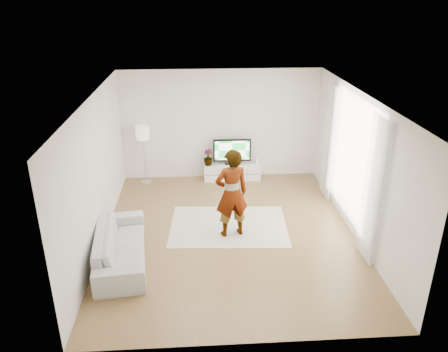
{
  "coord_description": "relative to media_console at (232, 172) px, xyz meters",
  "views": [
    {
      "loc": [
        -0.61,
        -7.65,
        4.56
      ],
      "look_at": [
        -0.08,
        0.4,
        1.1
      ],
      "focal_mm": 35.0,
      "sensor_mm": 36.0,
      "label": 1
    }
  ],
  "objects": [
    {
      "name": "potted_plant",
      "position": [
        -0.62,
        0.0,
        0.41
      ],
      "size": [
        0.29,
        0.29,
        0.42
      ],
      "primitive_type": "imported",
      "rotation": [
        0.0,
        0.0,
        -0.25
      ],
      "color": "#3F7238",
      "rests_on": "media_console"
    },
    {
      "name": "wall_back",
      "position": [
        -0.28,
        0.24,
        1.2
      ],
      "size": [
        5.0,
        0.02,
        2.8
      ],
      "primitive_type": "cube",
      "color": "white",
      "rests_on": "floor"
    },
    {
      "name": "sofa",
      "position": [
        -2.31,
        -3.58,
        0.11
      ],
      "size": [
        1.09,
        2.25,
        0.63
      ],
      "primitive_type": "imported",
      "rotation": [
        0.0,
        0.0,
        1.69
      ],
      "color": "#B7B7B2",
      "rests_on": "floor"
    },
    {
      "name": "curtain_near",
      "position": [
        2.12,
        -3.76,
        1.15
      ],
      "size": [
        0.04,
        0.7,
        2.6
      ],
      "primitive_type": "cube",
      "color": "white",
      "rests_on": "floor"
    },
    {
      "name": "media_console",
      "position": [
        0.0,
        0.0,
        0.0
      ],
      "size": [
        1.45,
        0.41,
        0.41
      ],
      "color": "white",
      "rests_on": "floor"
    },
    {
      "name": "wall_right",
      "position": [
        2.22,
        -2.76,
        1.2
      ],
      "size": [
        0.02,
        6.0,
        2.8
      ],
      "primitive_type": "cube",
      "color": "white",
      "rests_on": "floor"
    },
    {
      "name": "ceiling",
      "position": [
        -0.28,
        -2.76,
        2.6
      ],
      "size": [
        6.0,
        6.0,
        0.0
      ],
      "primitive_type": "plane",
      "color": "white",
      "rests_on": "wall_back"
    },
    {
      "name": "game_console",
      "position": [
        0.63,
        -0.0,
        0.31
      ],
      "size": [
        0.05,
        0.15,
        0.2
      ],
      "rotation": [
        0.0,
        0.0,
        0.02
      ],
      "color": "white",
      "rests_on": "media_console"
    },
    {
      "name": "wall_left",
      "position": [
        -2.78,
        -2.76,
        1.2
      ],
      "size": [
        0.02,
        6.0,
        2.8
      ],
      "primitive_type": "cube",
      "color": "white",
      "rests_on": "floor"
    },
    {
      "name": "floor_lamp",
      "position": [
        -2.22,
        -0.06,
        1.05
      ],
      "size": [
        0.33,
        0.33,
        1.49
      ],
      "color": "silver",
      "rests_on": "floor"
    },
    {
      "name": "curtain_far",
      "position": [
        2.12,
        -1.16,
        1.15
      ],
      "size": [
        0.04,
        0.7,
        2.6
      ],
      "primitive_type": "cube",
      "color": "white",
      "rests_on": "floor"
    },
    {
      "name": "television",
      "position": [
        0.0,
        0.03,
        0.57
      ],
      "size": [
        0.96,
        0.19,
        0.67
      ],
      "color": "black",
      "rests_on": "media_console"
    },
    {
      "name": "floor",
      "position": [
        -0.28,
        -2.76,
        -0.2
      ],
      "size": [
        6.0,
        6.0,
        0.0
      ],
      "primitive_type": "plane",
      "color": "#A27C49",
      "rests_on": "ground"
    },
    {
      "name": "window",
      "position": [
        2.2,
        -2.46,
        1.25
      ],
      "size": [
        0.01,
        2.6,
        2.5
      ],
      "primitive_type": "cube",
      "color": "white",
      "rests_on": "wall_right"
    },
    {
      "name": "rug",
      "position": [
        -0.28,
        -2.46,
        -0.2
      ],
      "size": [
        2.51,
        1.88,
        0.01
      ],
      "primitive_type": "cube",
      "rotation": [
        0.0,
        0.0,
        -0.06
      ],
      "color": "beige",
      "rests_on": "floor"
    },
    {
      "name": "player",
      "position": [
        -0.25,
        -2.8,
        0.71
      ],
      "size": [
        0.74,
        0.57,
        1.81
      ],
      "primitive_type": "imported",
      "rotation": [
        0.0,
        0.0,
        3.38
      ],
      "color": "#334772",
      "rests_on": "rug"
    },
    {
      "name": "wall_front",
      "position": [
        -0.28,
        -5.76,
        1.2
      ],
      "size": [
        5.0,
        0.02,
        2.8
      ],
      "primitive_type": "cube",
      "color": "white",
      "rests_on": "floor"
    }
  ]
}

